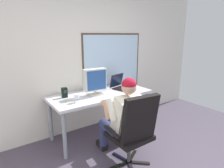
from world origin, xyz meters
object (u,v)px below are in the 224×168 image
office_chair (135,129)px  crt_monitor (95,80)px  desk_speaker (64,93)px  desk (101,98)px  laptop (120,85)px  person_seated (123,117)px  wine_glass (77,97)px

office_chair → crt_monitor: 1.09m
crt_monitor → desk_speaker: size_ratio=2.74×
desk_speaker → desk: bearing=-13.9°
laptop → person_seated: bearing=-125.1°
desk → person_seated: person_seated is taller
desk → desk_speaker: 0.62m
desk → crt_monitor: (-0.11, -0.01, 0.32)m
desk_speaker → office_chair: bearing=-68.7°
person_seated → wine_glass: (-0.42, 0.57, 0.22)m
office_chair → desk_speaker: size_ratio=6.57×
person_seated → wine_glass: bearing=126.1°
desk → laptop: 0.50m
crt_monitor → wine_glass: 0.47m
laptop → wine_glass: (-0.99, -0.25, 0.01)m
desk → office_chair: size_ratio=1.65×
desk → office_chair: bearing=-97.3°
desk → desk_speaker: desk_speaker is taller
office_chair → laptop: 1.27m
office_chair → wine_glass: size_ratio=8.63×
person_seated → wine_glass: size_ratio=9.95×
office_chair → crt_monitor: bearing=88.9°
person_seated → laptop: 1.02m
laptop → desk_speaker: (-1.05, 0.07, 0.01)m
desk → person_seated: size_ratio=1.43×
office_chair → wine_glass: office_chair is taller
desk → person_seated: 0.76m
office_chair → crt_monitor: size_ratio=2.40×
crt_monitor → desk: bearing=5.8°
crt_monitor → person_seated: bearing=-89.5°
laptop → desk_speaker: bearing=176.2°
wine_glass → person_seated: bearing=-53.9°
office_chair → laptop: size_ratio=2.60×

